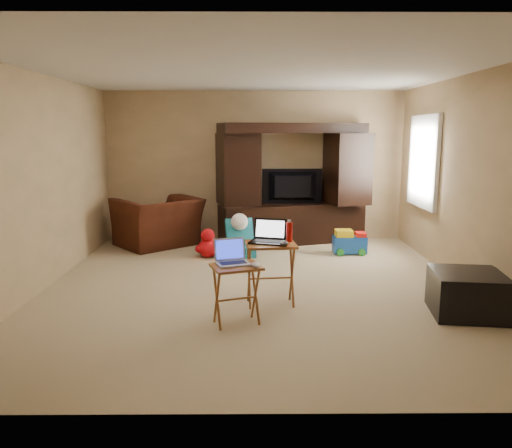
{
  "coord_description": "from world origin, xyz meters",
  "views": [
    {
      "loc": [
        -0.04,
        -5.75,
        1.83
      ],
      "look_at": [
        0.0,
        -0.2,
        0.8
      ],
      "focal_mm": 35.0,
      "sensor_mm": 36.0,
      "label": 1
    }
  ],
  "objects_px": {
    "push_toy": "(350,242)",
    "tray_table_right": "(271,274)",
    "mouse_left": "(256,265)",
    "ottoman": "(467,294)",
    "laptop_left": "(233,253)",
    "tray_table_left": "(236,295)",
    "laptop_right": "(267,232)",
    "mouse_right": "(284,243)",
    "recliner": "(158,222)",
    "plush_toy": "(208,243)",
    "water_bottle": "(289,232)",
    "entertainment_center": "(293,184)",
    "television": "(293,187)",
    "child_rocker": "(239,238)"
  },
  "relations": [
    {
      "from": "push_toy",
      "to": "television",
      "type": "bearing_deg",
      "value": 136.78
    },
    {
      "from": "entertainment_center",
      "to": "push_toy",
      "type": "relative_size",
      "value": 4.77
    },
    {
      "from": "television",
      "to": "push_toy",
      "type": "xyz_separation_m",
      "value": [
        0.81,
        -0.76,
        -0.75
      ]
    },
    {
      "from": "plush_toy",
      "to": "laptop_right",
      "type": "distance_m",
      "value": 2.27
    },
    {
      "from": "laptop_right",
      "to": "mouse_right",
      "type": "relative_size",
      "value": 2.58
    },
    {
      "from": "mouse_left",
      "to": "recliner",
      "type": "bearing_deg",
      "value": 114.34
    },
    {
      "from": "entertainment_center",
      "to": "recliner",
      "type": "xyz_separation_m",
      "value": [
        -2.19,
        -0.22,
        -0.59
      ]
    },
    {
      "from": "laptop_left",
      "to": "water_bottle",
      "type": "distance_m",
      "value": 0.83
    },
    {
      "from": "water_bottle",
      "to": "push_toy",
      "type": "bearing_deg",
      "value": 63.57
    },
    {
      "from": "child_rocker",
      "to": "ottoman",
      "type": "distance_m",
      "value": 3.39
    },
    {
      "from": "ottoman",
      "to": "tray_table_left",
      "type": "height_order",
      "value": "tray_table_left"
    },
    {
      "from": "plush_toy",
      "to": "tray_table_left",
      "type": "height_order",
      "value": "tray_table_left"
    },
    {
      "from": "plush_toy",
      "to": "tray_table_left",
      "type": "bearing_deg",
      "value": -79.07
    },
    {
      "from": "television",
      "to": "laptop_right",
      "type": "xyz_separation_m",
      "value": [
        -0.51,
        -2.99,
        -0.15
      ]
    },
    {
      "from": "entertainment_center",
      "to": "push_toy",
      "type": "distance_m",
      "value": 1.39
    },
    {
      "from": "mouse_left",
      "to": "ottoman",
      "type": "bearing_deg",
      "value": 8.22
    },
    {
      "from": "ottoman",
      "to": "laptop_left",
      "type": "bearing_deg",
      "value": -174.93
    },
    {
      "from": "recliner",
      "to": "laptop_right",
      "type": "bearing_deg",
      "value": 79.74
    },
    {
      "from": "push_toy",
      "to": "tray_table_left",
      "type": "relative_size",
      "value": 0.87
    },
    {
      "from": "child_rocker",
      "to": "push_toy",
      "type": "xyz_separation_m",
      "value": [
        1.67,
        0.14,
        -0.09
      ]
    },
    {
      "from": "tray_table_left",
      "to": "laptop_right",
      "type": "relative_size",
      "value": 1.65
    },
    {
      "from": "television",
      "to": "laptop_right",
      "type": "distance_m",
      "value": 3.04
    },
    {
      "from": "plush_toy",
      "to": "push_toy",
      "type": "xyz_separation_m",
      "value": [
        2.13,
        0.2,
        -0.03
      ]
    },
    {
      "from": "tray_table_left",
      "to": "mouse_right",
      "type": "height_order",
      "value": "mouse_right"
    },
    {
      "from": "ottoman",
      "to": "television",
      "type": "bearing_deg",
      "value": 114.43
    },
    {
      "from": "plush_toy",
      "to": "tray_table_right",
      "type": "relative_size",
      "value": 0.64
    },
    {
      "from": "push_toy",
      "to": "laptop_right",
      "type": "height_order",
      "value": "laptop_right"
    },
    {
      "from": "tray_table_left",
      "to": "water_bottle",
      "type": "height_order",
      "value": "water_bottle"
    },
    {
      "from": "ottoman",
      "to": "laptop_left",
      "type": "height_order",
      "value": "laptop_left"
    },
    {
      "from": "ottoman",
      "to": "laptop_right",
      "type": "distance_m",
      "value": 2.12
    },
    {
      "from": "laptop_left",
      "to": "water_bottle",
      "type": "height_order",
      "value": "water_bottle"
    },
    {
      "from": "recliner",
      "to": "mouse_right",
      "type": "distance_m",
      "value": 3.5
    },
    {
      "from": "tray_table_right",
      "to": "recliner",
      "type": "bearing_deg",
      "value": 115.88
    },
    {
      "from": "push_toy",
      "to": "ottoman",
      "type": "height_order",
      "value": "ottoman"
    },
    {
      "from": "plush_toy",
      "to": "tray_table_left",
      "type": "xyz_separation_m",
      "value": [
        0.5,
        -2.6,
        0.07
      ]
    },
    {
      "from": "television",
      "to": "child_rocker",
      "type": "relative_size",
      "value": 1.79
    },
    {
      "from": "mouse_left",
      "to": "tray_table_left",
      "type": "bearing_deg",
      "value": 159.38
    },
    {
      "from": "recliner",
      "to": "laptop_left",
      "type": "height_order",
      "value": "laptop_left"
    },
    {
      "from": "television",
      "to": "mouse_left",
      "type": "bearing_deg",
      "value": 77.21
    },
    {
      "from": "laptop_right",
      "to": "entertainment_center",
      "type": "bearing_deg",
      "value": 96.54
    },
    {
      "from": "television",
      "to": "tray_table_right",
      "type": "relative_size",
      "value": 1.48
    },
    {
      "from": "tray_table_right",
      "to": "laptop_right",
      "type": "xyz_separation_m",
      "value": [
        -0.04,
        0.02,
        0.46
      ]
    },
    {
      "from": "recliner",
      "to": "tray_table_right",
      "type": "xyz_separation_m",
      "value": [
        1.72,
        -2.83,
        -0.05
      ]
    },
    {
      "from": "recliner",
      "to": "entertainment_center",
      "type": "bearing_deg",
      "value": 144.72
    },
    {
      "from": "water_bottle",
      "to": "laptop_right",
      "type": "bearing_deg",
      "value": -165.96
    },
    {
      "from": "push_toy",
      "to": "ottoman",
      "type": "relative_size",
      "value": 0.74
    },
    {
      "from": "tray_table_left",
      "to": "mouse_right",
      "type": "bearing_deg",
      "value": 22.21
    },
    {
      "from": "tray_table_left",
      "to": "water_bottle",
      "type": "distance_m",
      "value": 0.96
    },
    {
      "from": "child_rocker",
      "to": "mouse_left",
      "type": "distance_m",
      "value": 2.77
    },
    {
      "from": "push_toy",
      "to": "tray_table_right",
      "type": "xyz_separation_m",
      "value": [
        -1.28,
        -2.26,
        0.15
      ]
    }
  ]
}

